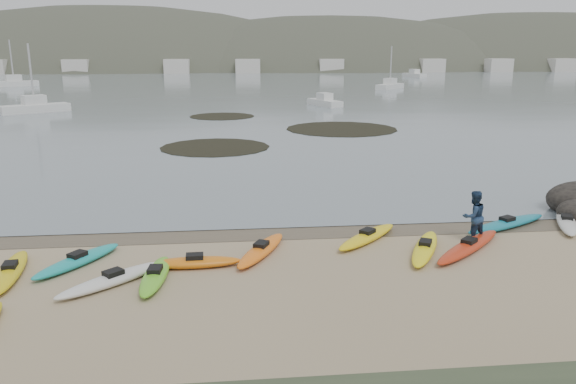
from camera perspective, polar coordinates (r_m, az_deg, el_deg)
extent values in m
plane|color=tan|center=(22.40, 0.00, -3.72)|extent=(600.00, 600.00, 0.00)
plane|color=brown|center=(22.11, 0.08, -3.95)|extent=(60.00, 60.00, 0.00)
plane|color=slate|center=(321.26, -5.58, 13.07)|extent=(1200.00, 1200.00, 0.00)
ellipsoid|color=#67C928|center=(17.92, -13.33, -8.28)|extent=(0.94, 3.24, 0.34)
ellipsoid|color=yellow|center=(19.80, -26.35, -7.23)|extent=(1.18, 3.78, 0.34)
ellipsoid|color=#16788C|center=(24.07, 21.34, -3.02)|extent=(4.37, 2.65, 0.34)
ellipsoid|color=yellow|center=(21.13, 8.07, -4.51)|extent=(3.12, 3.18, 0.34)
ellipsoid|color=yellow|center=(20.32, 13.75, -5.56)|extent=(2.37, 3.78, 0.34)
ellipsoid|color=silver|center=(18.01, -17.28, -8.45)|extent=(3.28, 3.11, 0.34)
ellipsoid|color=red|center=(20.93, 17.89, -5.27)|extent=(3.88, 3.68, 0.34)
ellipsoid|color=silver|center=(25.28, 26.44, -2.74)|extent=(2.28, 3.67, 0.34)
ellipsoid|color=teal|center=(19.89, -20.56, -6.53)|extent=(2.58, 3.42, 0.34)
ellipsoid|color=orange|center=(19.59, -2.72, -5.91)|extent=(2.25, 3.63, 0.34)
ellipsoid|color=orange|center=(18.73, -9.44, -7.07)|extent=(3.05, 0.78, 0.34)
imported|color=navy|center=(21.74, 18.34, -2.37)|extent=(1.11, 0.97, 1.94)
cylinder|color=black|center=(40.95, -7.42, 4.52)|extent=(7.87, 7.87, 0.04)
cylinder|color=black|center=(50.25, 5.45, 6.38)|extent=(9.82, 9.82, 0.04)
cylinder|color=black|center=(59.81, -6.72, 7.63)|extent=(6.75, 6.75, 0.04)
cube|color=silver|center=(69.13, -24.33, 7.77)|extent=(7.16, 5.88, 1.02)
cube|color=silver|center=(70.83, 3.75, 9.06)|extent=(3.75, 6.29, 0.85)
cube|color=silver|center=(102.17, 10.32, 10.53)|extent=(6.30, 6.68, 1.01)
cube|color=silver|center=(118.90, -26.06, 9.87)|extent=(8.40, 6.14, 1.17)
cube|color=silver|center=(146.04, 12.70, 11.51)|extent=(4.21, 7.81, 1.05)
ellipsoid|color=#384235|center=(221.79, -17.06, 7.29)|extent=(220.00, 120.00, 80.00)
ellipsoid|color=#384235|center=(215.57, 4.18, 8.41)|extent=(200.00, 110.00, 68.00)
ellipsoid|color=#384235|center=(253.81, 23.21, 7.79)|extent=(230.00, 130.00, 76.00)
cube|color=beige|center=(170.96, -19.73, 11.90)|extent=(7.00, 5.00, 4.00)
cube|color=beige|center=(167.01, -11.53, 12.39)|extent=(7.00, 5.00, 4.00)
cube|color=beige|center=(166.45, -3.08, 12.65)|extent=(7.00, 5.00, 4.00)
cube|color=beige|center=(169.33, 5.26, 12.64)|extent=(7.00, 5.00, 4.00)
cube|color=beige|center=(175.48, 13.16, 12.39)|extent=(7.00, 5.00, 4.00)
cube|color=beige|center=(184.57, 20.39, 11.96)|extent=(7.00, 5.00, 4.00)
cube|color=beige|center=(196.19, 26.82, 11.43)|extent=(7.00, 5.00, 4.00)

